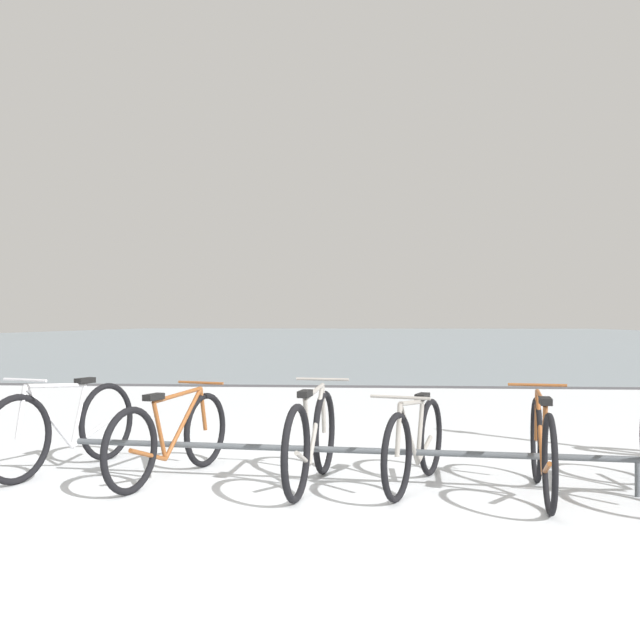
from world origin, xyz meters
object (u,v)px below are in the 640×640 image
at_px(bicycle_1, 171,437).
at_px(bicycle_4, 542,448).
at_px(bicycle_2, 312,440).
at_px(bicycle_0, 65,428).
at_px(bicycle_3, 415,444).

xyz_separation_m(bicycle_1, bicycle_4, (2.95, -0.38, 0.02)).
height_order(bicycle_1, bicycle_2, bicycle_2).
bearing_deg(bicycle_4, bicycle_2, 173.50).
relative_size(bicycle_1, bicycle_4, 1.02).
bearing_deg(bicycle_2, bicycle_0, 169.40).
height_order(bicycle_0, bicycle_3, bicycle_0).
bearing_deg(bicycle_4, bicycle_3, 165.93).
xyz_separation_m(bicycle_2, bicycle_3, (0.82, 0.03, -0.03)).
relative_size(bicycle_1, bicycle_2, 1.01).
distance_m(bicycle_3, bicycle_4, 0.97).
distance_m(bicycle_0, bicycle_3, 3.06).
bearing_deg(bicycle_0, bicycle_3, -7.14).
distance_m(bicycle_0, bicycle_4, 4.02).
xyz_separation_m(bicycle_2, bicycle_4, (1.76, -0.20, -0.01)).
height_order(bicycle_2, bicycle_3, bicycle_2).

